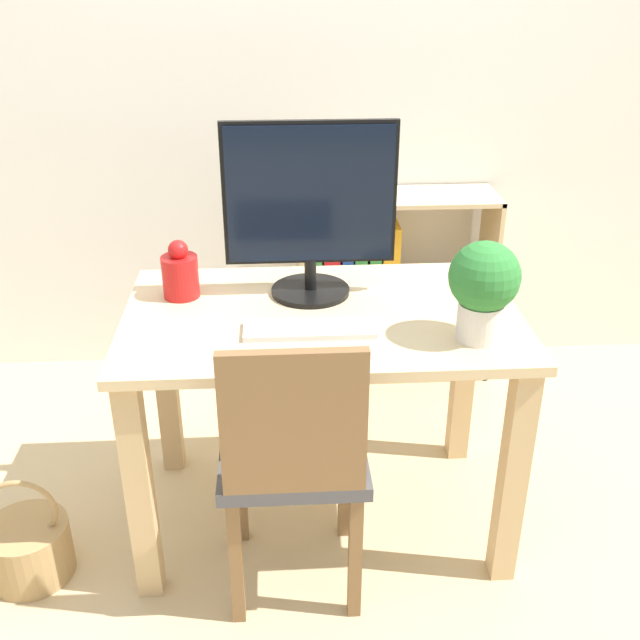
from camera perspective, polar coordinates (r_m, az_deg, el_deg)
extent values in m
plane|color=#CCB284|center=(2.59, 0.14, -14.45)|extent=(10.00, 10.00, 0.00)
cube|color=silver|center=(3.10, -1.23, 19.14)|extent=(8.00, 0.05, 2.60)
cube|color=#D8BC8C|center=(2.18, 0.16, 0.23)|extent=(1.15, 0.71, 0.03)
cube|color=tan|center=(2.17, -13.58, -12.63)|extent=(0.07, 0.07, 0.72)
cube|color=tan|center=(2.23, 14.47, -11.52)|extent=(0.07, 0.07, 0.72)
cube|color=tan|center=(2.65, -11.64, -4.48)|extent=(0.07, 0.07, 0.72)
cube|color=tan|center=(2.70, 10.89, -3.78)|extent=(0.07, 0.07, 0.72)
cylinder|color=black|center=(2.30, -0.73, 2.26)|extent=(0.24, 0.24, 0.02)
cylinder|color=black|center=(2.27, -0.73, 3.57)|extent=(0.04, 0.04, 0.10)
cube|color=black|center=(2.19, -0.78, 9.60)|extent=(0.51, 0.02, 0.42)
cube|color=black|center=(2.19, -0.77, 9.55)|extent=(0.48, 0.03, 0.40)
cube|color=silver|center=(2.06, -0.81, -0.70)|extent=(0.36, 0.11, 0.02)
cylinder|color=red|center=(2.29, -10.58, 3.27)|extent=(0.11, 0.11, 0.13)
sphere|color=red|center=(2.26, -10.77, 5.27)|extent=(0.06, 0.06, 0.06)
cylinder|color=silver|center=(2.05, 12.08, -0.06)|extent=(0.12, 0.12, 0.11)
sphere|color=#2D7A33|center=(2.00, 12.43, 3.25)|extent=(0.19, 0.19, 0.19)
cube|color=#4C4C51|center=(2.10, -2.09, -9.98)|extent=(0.40, 0.40, 0.04)
cube|color=brown|center=(1.83, -2.04, -7.89)|extent=(0.36, 0.03, 0.40)
cube|color=brown|center=(2.14, -6.41, -17.75)|extent=(0.04, 0.04, 0.43)
cube|color=brown|center=(2.14, 2.70, -17.46)|extent=(0.04, 0.04, 0.43)
cube|color=brown|center=(2.38, -6.11, -12.29)|extent=(0.04, 0.04, 0.43)
cube|color=brown|center=(2.38, 1.87, -12.05)|extent=(0.04, 0.04, 0.43)
cube|color=#D8BC8C|center=(3.17, -1.40, 2.41)|extent=(0.02, 0.28, 0.80)
cube|color=#D8BC8C|center=(3.29, 12.51, 2.70)|extent=(0.02, 0.28, 0.80)
cube|color=#D8BC8C|center=(3.39, 5.39, -3.50)|extent=(0.81, 0.28, 0.02)
cube|color=#D8BC8C|center=(3.07, 6.02, 9.29)|extent=(0.81, 0.28, 0.02)
cube|color=#D8BC8C|center=(3.21, 5.69, 2.58)|extent=(0.77, 0.28, 0.02)
cube|color=red|center=(3.28, -0.65, -1.51)|extent=(0.04, 0.24, 0.27)
cube|color=navy|center=(3.27, 0.42, -1.04)|extent=(0.06, 0.24, 0.33)
cube|color=red|center=(3.29, 1.59, -1.23)|extent=(0.06, 0.24, 0.30)
cube|color=orange|center=(3.30, 2.73, -1.39)|extent=(0.05, 0.24, 0.28)
cube|color=black|center=(3.30, 3.81, -1.14)|extent=(0.04, 0.24, 0.30)
cube|color=black|center=(3.32, 4.62, -1.69)|extent=(0.04, 0.24, 0.23)
cube|color=#2D7F38|center=(3.12, -0.52, 4.60)|extent=(0.06, 0.24, 0.24)
cube|color=red|center=(3.13, 0.77, 4.64)|extent=(0.07, 0.24, 0.24)
cube|color=navy|center=(3.14, 1.94, 4.58)|extent=(0.04, 0.24, 0.23)
cube|color=#2D7F38|center=(3.14, 2.93, 4.51)|extent=(0.05, 0.24, 0.22)
cube|color=#2D7F38|center=(3.14, 4.02, 5.04)|extent=(0.05, 0.24, 0.28)
cube|color=orange|center=(3.15, 5.19, 5.10)|extent=(0.07, 0.24, 0.29)
cylinder|color=tan|center=(2.49, -21.26, -15.99)|extent=(0.25, 0.25, 0.18)
torus|color=tan|center=(2.40, -21.86, -13.30)|extent=(0.21, 0.02, 0.21)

